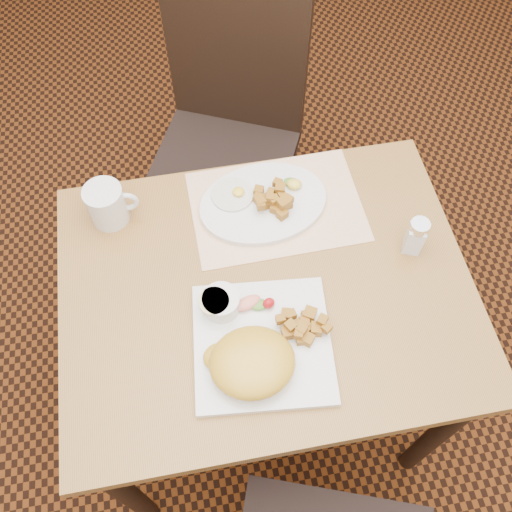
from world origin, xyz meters
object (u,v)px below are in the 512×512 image
object	(u,v)px
salt_shaker	(416,236)
coffee_mug	(107,204)
chair_far	(229,128)
plate_square	(262,344)
table	(266,308)
plate_oval	(263,203)

from	to	relation	value
salt_shaker	coffee_mug	xyz separation A→B (m)	(-0.66, 0.21, -0.00)
chair_far	plate_square	world-z (taller)	chair_far
table	coffee_mug	xyz separation A→B (m)	(-0.32, 0.25, 0.16)
chair_far	salt_shaker	size ratio (longest dim) A/B	9.70
salt_shaker	coffee_mug	distance (m)	0.69
chair_far	salt_shaker	world-z (taller)	chair_far
table	plate_square	distance (m)	0.18
salt_shaker	coffee_mug	bearing A→B (deg)	162.49
plate_square	plate_oval	distance (m)	0.35
plate_square	plate_oval	world-z (taller)	plate_oval
table	salt_shaker	distance (m)	0.38
table	plate_square	size ratio (longest dim) A/B	3.21
chair_far	plate_oval	world-z (taller)	chair_far
plate_square	coffee_mug	bearing A→B (deg)	127.23
table	salt_shaker	size ratio (longest dim) A/B	9.00
table	plate_oval	distance (m)	0.25
coffee_mug	chair_far	bearing A→B (deg)	51.71
chair_far	salt_shaker	distance (m)	0.76
plate_oval	salt_shaker	xyz separation A→B (m)	(0.31, -0.18, 0.04)
plate_oval	salt_shaker	size ratio (longest dim) A/B	3.05
table	chair_far	distance (m)	0.68
coffee_mug	plate_square	bearing A→B (deg)	-52.77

